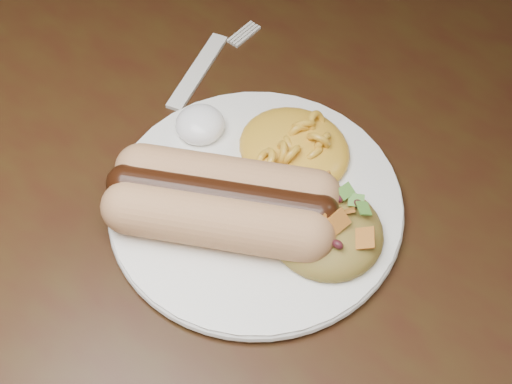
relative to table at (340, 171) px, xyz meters
The scene contains 7 objects.
table is the anchor object (origin of this frame).
plate 0.17m from the table, 88.21° to the right, with size 0.23×0.23×0.01m, color white.
hotdog 0.21m from the table, 91.84° to the right, with size 0.14×0.13×0.04m.
mac_and_cheese 0.15m from the table, 91.54° to the right, with size 0.09×0.09×0.04m, color gold.
sour_cream 0.18m from the table, 124.68° to the right, with size 0.04×0.04×0.03m, color white.
taco_salad 0.19m from the table, 62.50° to the right, with size 0.09×0.08×0.04m.
fork 0.17m from the table, 157.84° to the right, with size 0.02×0.12×0.00m, color silver.
Camera 1 is at (0.21, -0.38, 1.22)m, focal length 50.00 mm.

